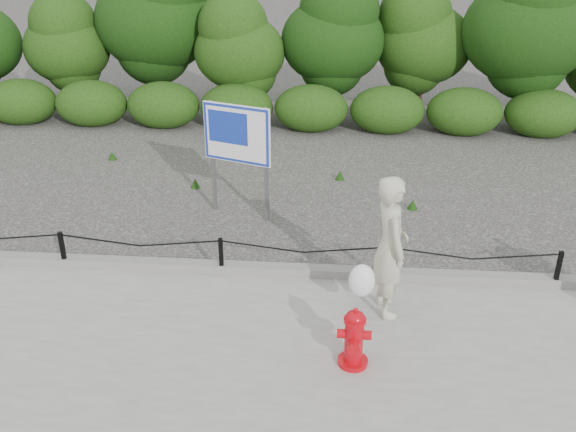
# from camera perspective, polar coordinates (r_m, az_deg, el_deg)

# --- Properties ---
(ground) EXTENTS (90.00, 90.00, 0.00)m
(ground) POSITION_cam_1_polar(r_m,az_deg,el_deg) (9.56, -6.16, -5.72)
(ground) COLOR #2D2B28
(ground) RESTS_ON ground
(sidewalk) EXTENTS (14.00, 4.00, 0.08)m
(sidewalk) POSITION_cam_1_polar(r_m,az_deg,el_deg) (7.93, -8.82, -12.93)
(sidewalk) COLOR gray
(sidewalk) RESTS_ON ground
(curb) EXTENTS (14.00, 0.22, 0.14)m
(curb) POSITION_cam_1_polar(r_m,az_deg,el_deg) (9.52, -6.15, -4.79)
(curb) COLOR slate
(curb) RESTS_ON sidewalk
(chain_barrier) EXTENTS (10.06, 0.06, 0.60)m
(chain_barrier) POSITION_cam_1_polar(r_m,az_deg,el_deg) (9.33, -6.29, -3.32)
(chain_barrier) COLOR black
(chain_barrier) RESTS_ON sidewalk
(treeline) EXTENTS (20.12, 3.71, 4.56)m
(treeline) POSITION_cam_1_polar(r_m,az_deg,el_deg) (17.18, 2.36, 17.04)
(treeline) COLOR black
(treeline) RESTS_ON ground
(fire_hydrant) EXTENTS (0.42, 0.42, 0.80)m
(fire_hydrant) POSITION_cam_1_polar(r_m,az_deg,el_deg) (7.49, 6.19, -11.33)
(fire_hydrant) COLOR #BE0710
(fire_hydrant) RESTS_ON sidewalk
(pedestrian) EXTENTS (0.84, 0.82, 2.01)m
(pedestrian) POSITION_cam_1_polar(r_m,az_deg,el_deg) (8.21, 9.34, -3.04)
(pedestrian) COLOR #B9B69E
(pedestrian) RESTS_ON sidewalk
(advertising_sign) EXTENTS (1.26, 0.53, 2.12)m
(advertising_sign) POSITION_cam_1_polar(r_m,az_deg,el_deg) (10.98, -4.81, 7.19)
(advertising_sign) COLOR slate
(advertising_sign) RESTS_ON ground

